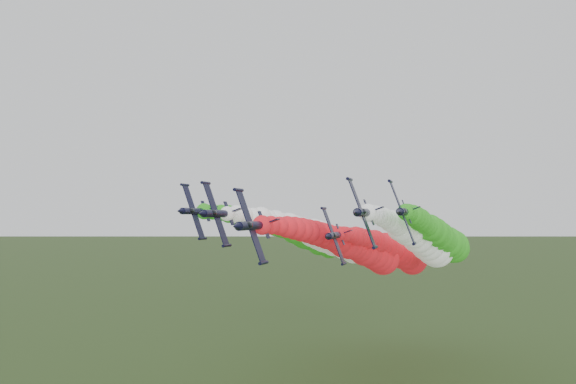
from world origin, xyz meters
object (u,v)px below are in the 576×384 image
(jet_trail, at_px, (396,252))
(jet_outer_left, at_px, (303,235))
(jet_outer_right, at_px, (443,239))
(jet_inner_left, at_px, (327,239))
(jet_lead, at_px, (359,249))
(jet_inner_right, at_px, (422,241))

(jet_trail, bearing_deg, jet_outer_left, -164.95)
(jet_outer_right, bearing_deg, jet_inner_left, -158.53)
(jet_lead, height_order, jet_inner_right, jet_inner_right)
(jet_inner_left, bearing_deg, jet_trail, 51.89)
(jet_inner_right, xyz_separation_m, jet_outer_right, (4.34, 7.92, 0.30))
(jet_outer_right, height_order, jet_trail, jet_outer_right)
(jet_lead, distance_m, jet_inner_right, 16.80)
(jet_lead, relative_size, jet_outer_right, 1.00)
(jet_outer_right, bearing_deg, jet_trail, 147.09)
(jet_inner_right, bearing_deg, jet_trail, 116.23)
(jet_inner_left, bearing_deg, jet_outer_left, 128.25)
(jet_inner_left, distance_m, jet_inner_right, 22.18)
(jet_inner_right, relative_size, jet_outer_left, 1.01)
(jet_inner_left, height_order, jet_trail, jet_inner_left)
(jet_outer_left, xyz_separation_m, jet_trail, (23.63, 6.35, -4.29))
(jet_trail, bearing_deg, jet_inner_left, -128.11)
(jet_lead, xyz_separation_m, jet_outer_right, (17.26, 18.56, 1.68))
(jet_lead, distance_m, jet_outer_left, 27.32)
(jet_lead, height_order, jet_inner_left, jet_inner_left)
(jet_lead, relative_size, jet_inner_right, 1.00)
(jet_outer_right, bearing_deg, jet_inner_right, -118.70)
(jet_lead, xyz_separation_m, jet_inner_right, (12.92, 10.64, 1.38))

